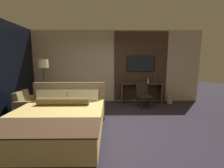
{
  "coord_description": "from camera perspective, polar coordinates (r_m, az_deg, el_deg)",
  "views": [
    {
      "loc": [
        0.03,
        -3.39,
        1.63
      ],
      "look_at": [
        0.09,
        0.93,
        0.96
      ],
      "focal_mm": 24.0,
      "sensor_mm": 36.0,
      "label": 1
    }
  ],
  "objects": [
    {
      "name": "waste_bin",
      "position": [
        6.2,
        21.15,
        -5.68
      ],
      "size": [
        0.22,
        0.22,
        0.28
      ],
      "color": "gray",
      "rests_on": "ground_plane"
    },
    {
      "name": "bed",
      "position": [
        3.41,
        -20.04,
        -13.89
      ],
      "size": [
        1.88,
        2.18,
        1.06
      ],
      "color": "#33281E",
      "rests_on": "ground_plane"
    },
    {
      "name": "tv",
      "position": [
        6.03,
        10.9,
        7.56
      ],
      "size": [
        1.1,
        0.04,
        0.62
      ],
      "color": "black"
    },
    {
      "name": "ground_plane",
      "position": [
        3.76,
        -1.25,
        -16.84
      ],
      "size": [
        16.0,
        16.0,
        0.0
      ],
      "primitive_type": "plane",
      "color": "#28232D"
    },
    {
      "name": "floor_lamp",
      "position": [
        5.5,
        -24.76,
        5.7
      ],
      "size": [
        0.34,
        0.34,
        1.68
      ],
      "color": "#282623",
      "rests_on": "ground_plane"
    },
    {
      "name": "vase_tall",
      "position": [
        5.97,
        16.08,
        2.43
      ],
      "size": [
        0.11,
        0.11,
        0.43
      ],
      "color": "#333338",
      "rests_on": "desk"
    },
    {
      "name": "armchair_by_window",
      "position": [
        5.14,
        -27.81,
        -7.77
      ],
      "size": [
        0.9,
        0.91,
        0.76
      ],
      "rotation": [
        0.0,
        0.0,
        1.64
      ],
      "color": "olive",
      "rests_on": "ground_plane"
    },
    {
      "name": "desk",
      "position": [
        5.96,
        10.97,
        -2.06
      ],
      "size": [
        1.59,
        0.46,
        0.79
      ],
      "color": "#422D1E",
      "rests_on": "ground_plane"
    },
    {
      "name": "desk_chair",
      "position": [
        5.37,
        11.7,
        -3.42
      ],
      "size": [
        0.54,
        0.54,
        0.86
      ],
      "rotation": [
        0.0,
        0.0,
        0.27
      ],
      "color": "#28231E",
      "rests_on": "ground_plane"
    },
    {
      "name": "wall_back_tv_panel",
      "position": [
        5.99,
        0.39,
        6.63
      ],
      "size": [
        7.2,
        0.09,
        2.8
      ],
      "color": "#BCAD8E",
      "rests_on": "ground_plane"
    },
    {
      "name": "vase_short",
      "position": [
        5.86,
        13.61,
        1.45
      ],
      "size": [
        0.08,
        0.08,
        0.23
      ],
      "color": "silver",
      "rests_on": "desk"
    }
  ]
}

